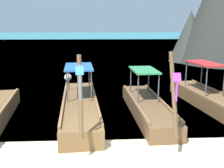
{
  "coord_description": "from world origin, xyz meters",
  "views": [
    {
      "loc": [
        -0.45,
        -6.13,
        3.51
      ],
      "look_at": [
        0.0,
        3.42,
        1.34
      ],
      "focal_mm": 41.88,
      "sensor_mm": 36.0,
      "label": 1
    }
  ],
  "objects": [
    {
      "name": "ground",
      "position": [
        0.0,
        0.0,
        0.0
      ],
      "size": [
        120.0,
        120.0,
        0.0
      ],
      "primitive_type": "plane",
      "color": "beige"
    },
    {
      "name": "longtail_boat_red_ribbon",
      "position": [
        4.33,
        4.41,
        0.34
      ],
      "size": [
        2.0,
        6.8,
        2.72
      ],
      "color": "brown",
      "rests_on": "ground"
    },
    {
      "name": "mooring_buoy_near",
      "position": [
        -2.48,
        10.26,
        0.24
      ],
      "size": [
        0.47,
        0.47,
        0.47
      ],
      "color": "white",
      "rests_on": "sea_water"
    },
    {
      "name": "sea_water",
      "position": [
        0.0,
        61.42,
        0.0
      ],
      "size": [
        120.0,
        120.0,
        0.0
      ],
      "primitive_type": "plane",
      "color": "teal",
      "rests_on": "ground"
    },
    {
      "name": "longtail_boat_violet_ribbon",
      "position": [
        1.4,
        3.67,
        0.34
      ],
      "size": [
        1.45,
        6.18,
        2.79
      ],
      "color": "brown",
      "rests_on": "ground"
    },
    {
      "name": "longtail_boat_blue_ribbon",
      "position": [
        -1.26,
        3.79,
        0.36
      ],
      "size": [
        1.85,
        6.82,
        2.75
      ],
      "color": "brown",
      "rests_on": "ground"
    }
  ]
}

